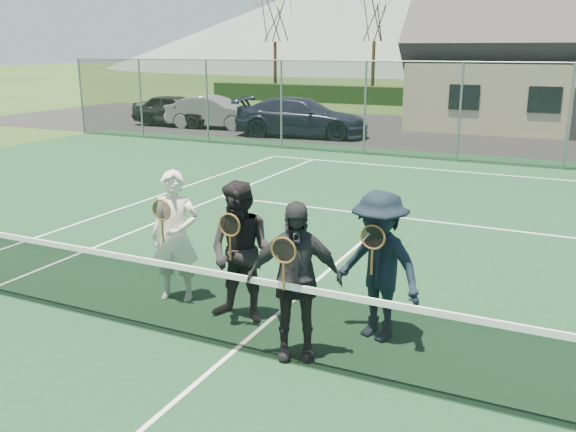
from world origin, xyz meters
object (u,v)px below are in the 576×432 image
object	(u,v)px
car_a	(177,110)
player_b	(242,253)
player_d	(379,266)
tennis_net	(234,309)
car_b	(214,112)
player_c	(294,280)
player_a	(175,236)
car_c	(301,117)

from	to	relation	value
car_a	player_b	size ratio (longest dim) A/B	2.31
player_b	player_d	distance (m)	1.71
tennis_net	player_b	bearing A→B (deg)	113.35
car_b	player_c	bearing A→B (deg)	-149.94
player_b	player_a	bearing A→B (deg)	169.36
player_b	player_d	world-z (taller)	same
tennis_net	player_b	world-z (taller)	player_b
tennis_net	player_b	xyz separation A→B (m)	(-0.34, 0.78, 0.38)
car_a	player_a	bearing A→B (deg)	-144.68
car_c	player_c	xyz separation A→B (m)	(7.31, -16.45, 0.16)
player_a	player_c	world-z (taller)	same
car_b	player_c	size ratio (longest dim) A/B	2.35
car_a	car_c	distance (m)	6.52
tennis_net	player_a	world-z (taller)	player_a
player_c	car_a	bearing A→B (deg)	128.77
player_c	player_b	bearing A→B (deg)	149.88
car_c	player_b	size ratio (longest dim) A/B	2.92
car_c	player_a	bearing A→B (deg)	-169.96
tennis_net	player_c	world-z (taller)	player_c
car_c	player_b	xyz separation A→B (m)	(6.32, -15.88, 0.16)
car_b	player_b	distance (m)	19.85
car_c	car_b	bearing A→B (deg)	72.45
player_c	tennis_net	bearing A→B (deg)	-162.58
tennis_net	player_c	bearing A→B (deg)	17.42
car_a	player_b	distance (m)	20.97
player_c	player_d	bearing A→B (deg)	50.15
player_b	player_c	distance (m)	1.14
car_c	player_c	distance (m)	18.00
player_a	player_c	bearing A→B (deg)	-20.25
tennis_net	car_a	bearing A→B (deg)	127.09
car_b	car_a	bearing A→B (deg)	86.00
car_a	player_c	size ratio (longest dim) A/B	2.31
car_a	car_c	size ratio (longest dim) A/B	0.79
player_a	player_b	xyz separation A→B (m)	(1.15, -0.22, -0.00)
player_d	player_b	bearing A→B (deg)	-171.21
car_c	player_d	xyz separation A→B (m)	(8.01, -15.62, 0.16)
player_a	player_d	xyz separation A→B (m)	(2.84, 0.04, -0.00)
player_a	player_b	size ratio (longest dim) A/B	1.00
car_c	player_a	xyz separation A→B (m)	(5.17, -15.66, 0.16)
car_b	player_b	size ratio (longest dim) A/B	2.35
car_b	player_b	world-z (taller)	player_b
tennis_net	player_c	distance (m)	0.78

